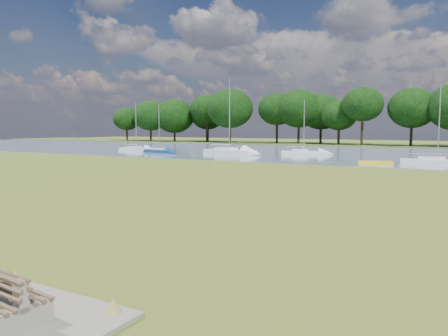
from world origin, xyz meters
The scene contains 11 objects.
ground centered at (0.00, 0.00, 0.00)m, with size 220.00×220.00×0.00m, color olive.
river centered at (0.00, 42.00, 0.00)m, with size 220.00×40.00×0.10m, color slate.
far_bank centered at (0.00, 72.00, 0.00)m, with size 220.00×20.00×0.40m, color #4C6626.
concrete_pad centered at (0.00, -14.00, 0.05)m, with size 4.20×3.20×0.10m, color gray.
kayak centered at (-0.35, 25.18, 0.21)m, with size 3.20×0.75×0.32m, color yellow.
tree_line centered at (-12.91, 68.00, 7.00)m, with size 117.53×9.68×11.72m.
sailboat_0 centered at (-36.88, 32.75, 0.46)m, with size 5.79×1.76×7.37m.
sailboat_1 centered at (-11.48, 36.21, 0.47)m, with size 5.97×3.88×7.06m.
sailboat_2 centered at (-30.47, 30.16, 0.45)m, with size 5.30×2.29×6.84m.
sailboat_3 centered at (4.79, 28.17, 0.47)m, with size 6.89×2.70×7.77m.
sailboat_6 centered at (-20.69, 32.74, 0.57)m, with size 7.98×3.56×10.06m.
Camera 1 is at (7.43, -18.74, 3.66)m, focal length 35.00 mm.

